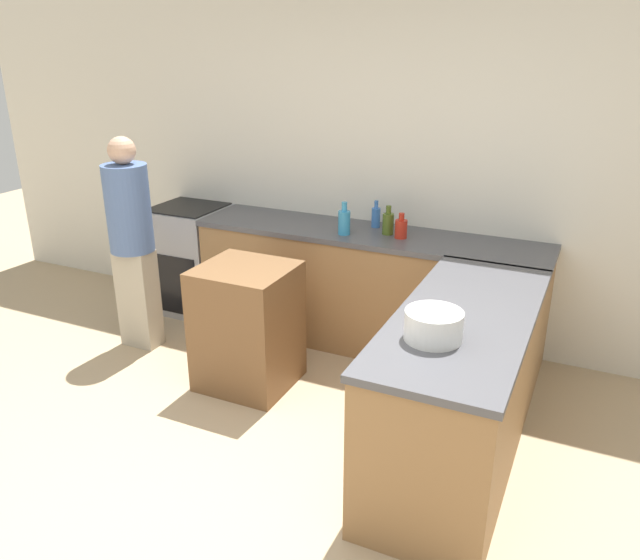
{
  "coord_description": "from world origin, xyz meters",
  "views": [
    {
      "loc": [
        1.58,
        -2.03,
        2.29
      ],
      "look_at": [
        0.15,
        1.02,
        0.97
      ],
      "focal_mm": 35.0,
      "sensor_mm": 36.0,
      "label": 1
    }
  ],
  "objects_px": {
    "range_oven": "(191,258)",
    "olive_oil_bottle": "(388,223)",
    "island_table": "(247,326)",
    "person_by_range": "(132,237)",
    "mixing_bowl": "(434,325)",
    "water_bottle_blue": "(376,217)",
    "hot_sauce_bottle": "(401,228)",
    "dish_soap_bottle": "(344,222)"
  },
  "relations": [
    {
      "from": "hot_sauce_bottle",
      "to": "person_by_range",
      "type": "height_order",
      "value": "person_by_range"
    },
    {
      "from": "island_table",
      "to": "olive_oil_bottle",
      "type": "height_order",
      "value": "olive_oil_bottle"
    },
    {
      "from": "island_table",
      "to": "hot_sauce_bottle",
      "type": "bearing_deg",
      "value": 48.48
    },
    {
      "from": "olive_oil_bottle",
      "to": "water_bottle_blue",
      "type": "xyz_separation_m",
      "value": [
        -0.15,
        0.14,
        -0.0
      ]
    },
    {
      "from": "range_oven",
      "to": "person_by_range",
      "type": "relative_size",
      "value": 0.57
    },
    {
      "from": "range_oven",
      "to": "olive_oil_bottle",
      "type": "relative_size",
      "value": 4.33
    },
    {
      "from": "hot_sauce_bottle",
      "to": "person_by_range",
      "type": "distance_m",
      "value": 2.0
    },
    {
      "from": "range_oven",
      "to": "olive_oil_bottle",
      "type": "bearing_deg",
      "value": 0.42
    },
    {
      "from": "dish_soap_bottle",
      "to": "olive_oil_bottle",
      "type": "height_order",
      "value": "dish_soap_bottle"
    },
    {
      "from": "island_table",
      "to": "mixing_bowl",
      "type": "xyz_separation_m",
      "value": [
        1.44,
        -0.61,
        0.56
      ]
    },
    {
      "from": "person_by_range",
      "to": "water_bottle_blue",
      "type": "bearing_deg",
      "value": 29.91
    },
    {
      "from": "water_bottle_blue",
      "to": "island_table",
      "type": "bearing_deg",
      "value": -115.98
    },
    {
      "from": "water_bottle_blue",
      "to": "hot_sauce_bottle",
      "type": "distance_m",
      "value": 0.32
    },
    {
      "from": "olive_oil_bottle",
      "to": "water_bottle_blue",
      "type": "distance_m",
      "value": 0.2
    },
    {
      "from": "mixing_bowl",
      "to": "olive_oil_bottle",
      "type": "bearing_deg",
      "value": 116.57
    },
    {
      "from": "island_table",
      "to": "person_by_range",
      "type": "bearing_deg",
      "value": 172.1
    },
    {
      "from": "mixing_bowl",
      "to": "dish_soap_bottle",
      "type": "relative_size",
      "value": 1.15
    },
    {
      "from": "island_table",
      "to": "hot_sauce_bottle",
      "type": "xyz_separation_m",
      "value": [
        0.78,
        0.89,
        0.56
      ]
    },
    {
      "from": "island_table",
      "to": "mixing_bowl",
      "type": "distance_m",
      "value": 1.66
    },
    {
      "from": "island_table",
      "to": "dish_soap_bottle",
      "type": "bearing_deg",
      "value": 64.69
    },
    {
      "from": "range_oven",
      "to": "island_table",
      "type": "bearing_deg",
      "value": -39.02
    },
    {
      "from": "olive_oil_bottle",
      "to": "dish_soap_bottle",
      "type": "bearing_deg",
      "value": -154.25
    },
    {
      "from": "water_bottle_blue",
      "to": "person_by_range",
      "type": "relative_size",
      "value": 0.13
    },
    {
      "from": "range_oven",
      "to": "person_by_range",
      "type": "xyz_separation_m",
      "value": [
        0.06,
        -0.77,
        0.42
      ]
    },
    {
      "from": "olive_oil_bottle",
      "to": "mixing_bowl",
      "type": "bearing_deg",
      "value": -63.43
    },
    {
      "from": "mixing_bowl",
      "to": "water_bottle_blue",
      "type": "relative_size",
      "value": 1.36
    },
    {
      "from": "water_bottle_blue",
      "to": "person_by_range",
      "type": "bearing_deg",
      "value": -150.09
    },
    {
      "from": "range_oven",
      "to": "island_table",
      "type": "relative_size",
      "value": 1.08
    },
    {
      "from": "olive_oil_bottle",
      "to": "person_by_range",
      "type": "relative_size",
      "value": 0.13
    },
    {
      "from": "mixing_bowl",
      "to": "person_by_range",
      "type": "bearing_deg",
      "value": 163.24
    },
    {
      "from": "island_table",
      "to": "person_by_range",
      "type": "relative_size",
      "value": 0.53
    },
    {
      "from": "range_oven",
      "to": "hot_sauce_bottle",
      "type": "xyz_separation_m",
      "value": [
        1.92,
        -0.04,
        0.53
      ]
    },
    {
      "from": "mixing_bowl",
      "to": "olive_oil_bottle",
      "type": "distance_m",
      "value": 1.72
    },
    {
      "from": "water_bottle_blue",
      "to": "person_by_range",
      "type": "distance_m",
      "value": 1.85
    },
    {
      "from": "dish_soap_bottle",
      "to": "hot_sauce_bottle",
      "type": "bearing_deg",
      "value": 12.66
    },
    {
      "from": "island_table",
      "to": "olive_oil_bottle",
      "type": "distance_m",
      "value": 1.28
    },
    {
      "from": "olive_oil_bottle",
      "to": "island_table",
      "type": "bearing_deg",
      "value": -125.54
    },
    {
      "from": "person_by_range",
      "to": "dish_soap_bottle",
      "type": "bearing_deg",
      "value": 23.9
    },
    {
      "from": "range_oven",
      "to": "mixing_bowl",
      "type": "xyz_separation_m",
      "value": [
        2.58,
        -1.53,
        0.53
      ]
    },
    {
      "from": "dish_soap_bottle",
      "to": "water_bottle_blue",
      "type": "xyz_separation_m",
      "value": [
        0.15,
        0.28,
        -0.01
      ]
    },
    {
      "from": "island_table",
      "to": "water_bottle_blue",
      "type": "distance_m",
      "value": 1.32
    },
    {
      "from": "island_table",
      "to": "olive_oil_bottle",
      "type": "bearing_deg",
      "value": 54.46
    }
  ]
}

